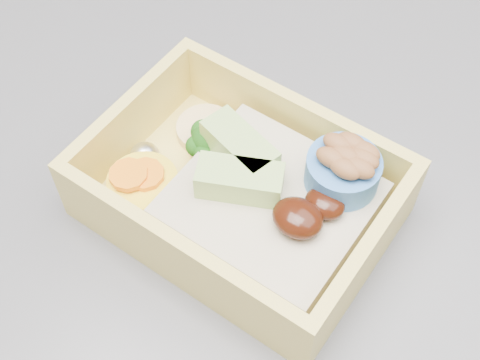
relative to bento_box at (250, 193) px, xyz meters
The scene contains 1 object.
bento_box is the anchor object (origin of this frame).
Camera 1 is at (0.26, -0.15, 1.25)m, focal length 50.00 mm.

